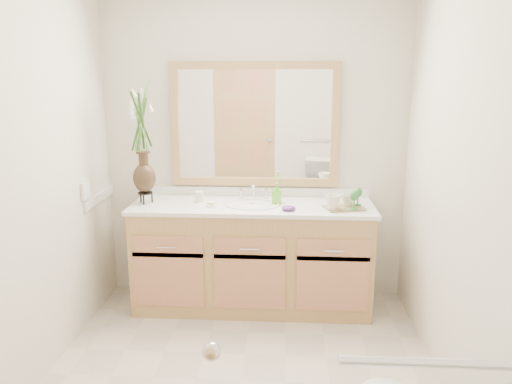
# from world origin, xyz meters

# --- Properties ---
(floor) EXTENTS (2.60, 2.60, 0.00)m
(floor) POSITION_xyz_m (0.00, 0.00, 0.00)
(floor) COLOR #B8AD9D
(floor) RESTS_ON ground
(wall_back) EXTENTS (2.40, 0.02, 2.40)m
(wall_back) POSITION_xyz_m (0.00, 1.30, 1.20)
(wall_back) COLOR beige
(wall_back) RESTS_ON floor
(wall_front) EXTENTS (2.40, 0.02, 2.40)m
(wall_front) POSITION_xyz_m (0.00, -1.30, 1.20)
(wall_front) COLOR beige
(wall_front) RESTS_ON floor
(wall_left) EXTENTS (0.02, 2.60, 2.40)m
(wall_left) POSITION_xyz_m (-1.20, 0.00, 1.20)
(wall_left) COLOR beige
(wall_left) RESTS_ON floor
(wall_right) EXTENTS (0.02, 2.60, 2.40)m
(wall_right) POSITION_xyz_m (1.20, 0.00, 1.20)
(wall_right) COLOR beige
(wall_right) RESTS_ON floor
(vanity) EXTENTS (1.80, 0.55, 0.80)m
(vanity) POSITION_xyz_m (0.00, 1.01, 0.40)
(vanity) COLOR tan
(vanity) RESTS_ON floor
(counter) EXTENTS (1.84, 0.57, 0.03)m
(counter) POSITION_xyz_m (0.00, 1.01, 0.82)
(counter) COLOR white
(counter) RESTS_ON vanity
(sink) EXTENTS (0.38, 0.34, 0.23)m
(sink) POSITION_xyz_m (0.00, 1.00, 0.78)
(sink) COLOR white
(sink) RESTS_ON counter
(mirror) EXTENTS (1.32, 0.04, 0.97)m
(mirror) POSITION_xyz_m (0.00, 1.28, 1.41)
(mirror) COLOR white
(mirror) RESTS_ON wall_back
(switch_plate) EXTENTS (0.02, 0.12, 0.12)m
(switch_plate) POSITION_xyz_m (-1.19, 0.76, 0.98)
(switch_plate) COLOR white
(switch_plate) RESTS_ON wall_left
(door) EXTENTS (0.80, 0.03, 2.00)m
(door) POSITION_xyz_m (-0.30, -1.29, 1.00)
(door) COLOR tan
(door) RESTS_ON floor
(grab_bar) EXTENTS (0.55, 0.03, 0.03)m
(grab_bar) POSITION_xyz_m (0.70, -1.27, 0.95)
(grab_bar) COLOR silver
(grab_bar) RESTS_ON wall_front
(flower_vase) EXTENTS (0.20, 0.20, 0.83)m
(flower_vase) POSITION_xyz_m (-0.82, 1.00, 1.39)
(flower_vase) COLOR black
(flower_vase) RESTS_ON counter
(tumbler) EXTENTS (0.06, 0.06, 0.08)m
(tumbler) POSITION_xyz_m (-0.41, 1.06, 0.87)
(tumbler) COLOR beige
(tumbler) RESTS_ON counter
(soap_dish) EXTENTS (0.10, 0.10, 0.03)m
(soap_dish) POSITION_xyz_m (-0.30, 0.94, 0.84)
(soap_dish) COLOR beige
(soap_dish) RESTS_ON counter
(soap_bottle) EXTENTS (0.07, 0.07, 0.14)m
(soap_bottle) POSITION_xyz_m (0.19, 1.06, 0.90)
(soap_bottle) COLOR #66C62E
(soap_bottle) RESTS_ON counter
(purple_dish) EXTENTS (0.12, 0.10, 0.04)m
(purple_dish) POSITION_xyz_m (0.28, 0.85, 0.85)
(purple_dish) COLOR #4D2268
(purple_dish) RESTS_ON counter
(tray) EXTENTS (0.31, 0.25, 0.01)m
(tray) POSITION_xyz_m (0.68, 0.93, 0.84)
(tray) COLOR brown
(tray) RESTS_ON counter
(mug_left) EXTENTS (0.13, 0.12, 0.11)m
(mug_left) POSITION_xyz_m (0.59, 0.87, 0.90)
(mug_left) COLOR beige
(mug_left) RESTS_ON tray
(mug_right) EXTENTS (0.12, 0.11, 0.10)m
(mug_right) POSITION_xyz_m (0.71, 0.96, 0.89)
(mug_right) COLOR beige
(mug_right) RESTS_ON tray
(goblet_front) EXTENTS (0.06, 0.06, 0.14)m
(goblet_front) POSITION_xyz_m (0.75, 0.88, 0.94)
(goblet_front) COLOR #26742B
(goblet_front) RESTS_ON tray
(goblet_back) EXTENTS (0.06, 0.06, 0.13)m
(goblet_back) POSITION_xyz_m (0.79, 0.99, 0.93)
(goblet_back) COLOR #26742B
(goblet_back) RESTS_ON tray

